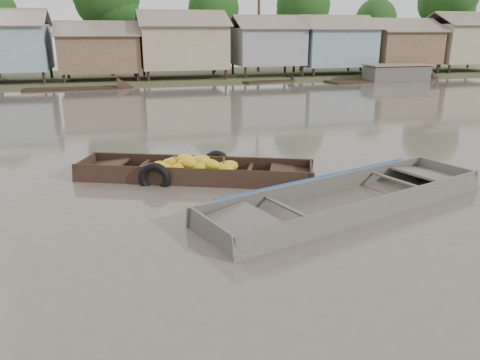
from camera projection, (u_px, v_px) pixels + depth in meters
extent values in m
plane|color=#534D40|center=(268.00, 223.00, 9.95)|extent=(120.00, 120.00, 0.00)
cube|color=#384723|center=(149.00, 77.00, 40.31)|extent=(120.00, 12.00, 0.50)
cube|color=gray|center=(3.00, 47.00, 33.70)|extent=(6.20, 5.20, 3.20)
cube|color=brown|center=(3.00, 18.00, 34.36)|extent=(6.60, 3.02, 1.28)
cube|color=brown|center=(100.00, 53.00, 35.48)|extent=(5.80, 4.60, 2.70)
cube|color=brown|center=(97.00, 28.00, 33.79)|extent=(6.20, 2.67, 1.14)
cube|color=brown|center=(98.00, 29.00, 36.07)|extent=(6.20, 2.67, 1.14)
cube|color=gray|center=(182.00, 47.00, 36.88)|extent=(6.50, 5.30, 3.30)
cube|color=brown|center=(184.00, 18.00, 34.92)|extent=(6.90, 3.08, 1.31)
cube|color=brown|center=(179.00, 19.00, 37.56)|extent=(6.90, 3.08, 1.31)
cube|color=gray|center=(267.00, 46.00, 38.61)|extent=(5.40, 4.70, 2.90)
cube|color=brown|center=(272.00, 22.00, 36.86)|extent=(5.80, 2.73, 1.17)
cube|color=brown|center=(263.00, 22.00, 39.19)|extent=(5.80, 2.73, 1.17)
cube|color=gray|center=(333.00, 47.00, 40.10)|extent=(6.00, 5.00, 3.10)
cube|color=brown|center=(342.00, 22.00, 38.25)|extent=(6.40, 2.90, 1.24)
cube|color=brown|center=(328.00, 23.00, 40.73)|extent=(6.40, 2.90, 1.24)
cube|color=brown|center=(400.00, 47.00, 41.70)|extent=(5.70, 4.90, 2.80)
cube|color=brown|center=(411.00, 25.00, 39.92)|extent=(6.10, 2.85, 1.21)
cube|color=brown|center=(394.00, 25.00, 42.35)|extent=(6.10, 2.85, 1.21)
cube|color=gray|center=(462.00, 43.00, 43.21)|extent=(6.30, 5.10, 3.40)
cube|color=brown|center=(477.00, 19.00, 41.29)|extent=(6.70, 2.96, 1.26)
cube|color=brown|center=(455.00, 19.00, 43.82)|extent=(6.70, 2.96, 1.26)
cylinder|color=#473323|center=(110.00, 39.00, 38.61)|extent=(0.28, 0.28, 6.30)
cylinder|color=#473323|center=(214.00, 45.00, 41.89)|extent=(0.28, 0.28, 5.25)
sphere|color=#173A12|center=(214.00, 9.00, 40.97)|extent=(4.50, 4.50, 4.50)
cylinder|color=#473323|center=(302.00, 42.00, 42.86)|extent=(0.28, 0.28, 5.60)
sphere|color=#173A12|center=(303.00, 5.00, 41.88)|extent=(4.80, 4.80, 4.80)
cylinder|color=#473323|center=(374.00, 47.00, 45.90)|extent=(0.28, 0.28, 4.55)
sphere|color=#173A12|center=(376.00, 19.00, 45.10)|extent=(3.90, 3.90, 3.90)
cylinder|color=#473323|center=(443.00, 36.00, 46.36)|extent=(0.28, 0.28, 6.65)
cylinder|color=#473323|center=(259.00, 29.00, 41.98)|extent=(0.24, 0.24, 8.00)
cube|color=black|center=(196.00, 181.00, 12.99)|extent=(6.33, 3.49, 0.08)
cube|color=black|center=(200.00, 165.00, 13.56)|extent=(6.06, 2.57, 0.60)
cube|color=black|center=(190.00, 179.00, 12.26)|extent=(6.06, 2.57, 0.60)
cube|color=black|center=(311.00, 176.00, 12.54)|extent=(0.58, 1.32, 0.57)
cube|color=black|center=(290.00, 173.00, 12.58)|extent=(1.47, 1.53, 0.21)
cube|color=black|center=(86.00, 168.00, 13.28)|extent=(0.58, 1.32, 0.57)
cube|color=black|center=(104.00, 166.00, 13.20)|extent=(1.47, 1.53, 0.21)
cube|color=black|center=(142.00, 166.00, 13.05)|extent=(0.60, 1.29, 0.05)
cube|color=black|center=(250.00, 170.00, 12.69)|extent=(0.60, 1.29, 0.05)
ellipsoid|color=gold|center=(156.00, 175.00, 12.67)|extent=(0.49, 0.42, 0.25)
ellipsoid|color=gold|center=(210.00, 165.00, 13.24)|extent=(0.51, 0.44, 0.26)
ellipsoid|color=gold|center=(185.00, 164.00, 12.78)|extent=(0.57, 0.49, 0.30)
ellipsoid|color=gold|center=(161.00, 167.00, 12.95)|extent=(0.62, 0.53, 0.32)
ellipsoid|color=gold|center=(209.00, 164.00, 12.72)|extent=(0.56, 0.48, 0.29)
ellipsoid|color=gold|center=(208.00, 164.00, 13.21)|extent=(0.53, 0.45, 0.28)
ellipsoid|color=gold|center=(187.00, 163.00, 13.01)|extent=(0.54, 0.46, 0.28)
ellipsoid|color=gold|center=(170.00, 163.00, 13.00)|extent=(0.53, 0.45, 0.27)
ellipsoid|color=gold|center=(191.00, 163.00, 13.15)|extent=(0.50, 0.43, 0.26)
ellipsoid|color=gold|center=(185.00, 159.00, 12.89)|extent=(0.58, 0.50, 0.30)
ellipsoid|color=gold|center=(163.00, 172.00, 12.67)|extent=(0.60, 0.52, 0.31)
ellipsoid|color=gold|center=(197.00, 165.00, 12.71)|extent=(0.55, 0.47, 0.29)
ellipsoid|color=gold|center=(225.00, 169.00, 12.61)|extent=(0.57, 0.48, 0.29)
ellipsoid|color=gold|center=(201.00, 161.00, 12.75)|extent=(0.63, 0.54, 0.33)
ellipsoid|color=gold|center=(175.00, 162.00, 12.97)|extent=(0.61, 0.53, 0.32)
ellipsoid|color=gold|center=(232.00, 176.00, 12.39)|extent=(0.51, 0.44, 0.27)
ellipsoid|color=gold|center=(197.00, 160.00, 12.90)|extent=(0.47, 0.40, 0.24)
ellipsoid|color=gold|center=(196.00, 174.00, 12.51)|extent=(0.50, 0.43, 0.26)
ellipsoid|color=gold|center=(201.00, 168.00, 12.63)|extent=(0.53, 0.46, 0.28)
ellipsoid|color=gold|center=(186.00, 161.00, 13.20)|extent=(0.49, 0.42, 0.25)
ellipsoid|color=gold|center=(157.00, 171.00, 12.97)|extent=(0.48, 0.41, 0.25)
ellipsoid|color=gold|center=(190.00, 163.00, 13.08)|extent=(0.55, 0.47, 0.28)
ellipsoid|color=gold|center=(165.00, 173.00, 12.67)|extent=(0.60, 0.51, 0.31)
ellipsoid|color=gold|center=(159.00, 166.00, 13.14)|extent=(0.56, 0.48, 0.29)
ellipsoid|color=gold|center=(229.00, 166.00, 12.99)|extent=(0.60, 0.51, 0.31)
ellipsoid|color=gold|center=(178.00, 168.00, 12.61)|extent=(0.47, 0.41, 0.25)
ellipsoid|color=gold|center=(167.00, 169.00, 12.74)|extent=(0.55, 0.47, 0.28)
ellipsoid|color=gold|center=(213.00, 165.00, 12.59)|extent=(0.48, 0.41, 0.25)
ellipsoid|color=gold|center=(223.00, 167.00, 13.10)|extent=(0.53, 0.46, 0.28)
ellipsoid|color=gold|center=(163.00, 169.00, 12.77)|extent=(0.61, 0.53, 0.32)
ellipsoid|color=gold|center=(194.00, 162.00, 12.98)|extent=(0.58, 0.50, 0.30)
ellipsoid|color=gold|center=(190.00, 163.00, 12.66)|extent=(0.58, 0.50, 0.30)
cylinder|color=#3F6626|center=(175.00, 160.00, 12.87)|extent=(0.05, 0.05, 0.21)
cylinder|color=#3F6626|center=(203.00, 161.00, 12.78)|extent=(0.05, 0.05, 0.21)
cylinder|color=#3F6626|center=(224.00, 161.00, 12.71)|extent=(0.05, 0.05, 0.21)
torus|color=black|center=(216.00, 164.00, 13.58)|extent=(0.84, 0.50, 0.82)
torus|color=black|center=(155.00, 178.00, 12.27)|extent=(0.89, 0.52, 0.88)
cube|color=#3E3A34|center=(347.00, 209.00, 10.95)|extent=(7.45, 3.76, 0.08)
cube|color=#3E3A34|center=(322.00, 188.00, 11.59)|extent=(7.16, 2.46, 0.60)
cube|color=#3E3A34|center=(378.00, 210.00, 10.16)|extent=(7.16, 2.46, 0.60)
cube|color=#3E3A34|center=(445.00, 174.00, 12.76)|extent=(0.62, 1.75, 0.57)
cube|color=#3E3A34|center=(430.00, 175.00, 12.41)|extent=(1.69, 1.89, 0.24)
cube|color=#3E3A34|center=(211.00, 234.00, 8.98)|extent=(0.62, 1.75, 0.57)
cube|color=#3E3A34|center=(239.00, 224.00, 9.29)|extent=(1.69, 1.89, 0.24)
cube|color=#3E3A34|center=(289.00, 209.00, 9.93)|extent=(0.64, 1.70, 0.05)
cube|color=#3E3A34|center=(399.00, 181.00, 11.74)|extent=(0.64, 1.70, 0.05)
cube|color=#665E54|center=(348.00, 207.00, 10.94)|extent=(5.74, 3.08, 0.02)
cube|color=#0E438D|center=(321.00, 179.00, 11.56)|extent=(5.78, 1.95, 0.15)
torus|color=olive|center=(421.00, 192.00, 11.87)|extent=(0.42, 0.42, 0.06)
torus|color=olive|center=(421.00, 191.00, 11.86)|extent=(0.34, 0.34, 0.06)
cube|color=black|center=(381.00, 81.00, 37.59)|extent=(9.73, 3.43, 0.35)
cube|color=black|center=(269.00, 83.00, 36.70)|extent=(4.43, 2.11, 0.35)
cube|color=black|center=(73.00, 90.00, 32.09)|extent=(6.45, 1.45, 0.35)
cube|color=black|center=(397.00, 74.00, 37.42)|extent=(5.00, 2.00, 1.20)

